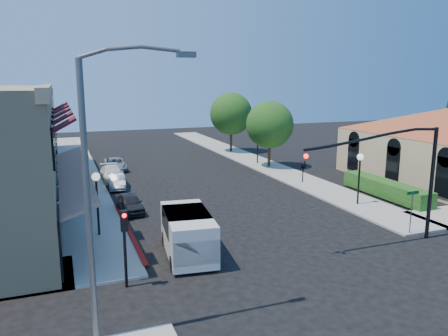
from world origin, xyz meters
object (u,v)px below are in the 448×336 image
object	(u,v)px
parked_car_c	(112,174)
parked_car_a	(130,203)
lamppost_left_far	(82,150)
white_van	(188,231)
street_name_sign	(412,205)
cobra_streetlight	(99,183)
street_tree_b	(231,114)
street_tree_a	(270,125)
secondary_signal	(125,234)
parked_car_b	(116,181)
lamppost_left_near	(97,188)
signal_mast_arm	(401,167)
parked_car_d	(115,164)
lamppost_right_far	(258,137)
lamppost_right_near	(360,166)

from	to	relation	value
parked_car_c	parked_car_a	bearing A→B (deg)	-91.19
lamppost_left_far	white_van	bearing A→B (deg)	-78.25
white_van	street_name_sign	bearing A→B (deg)	-7.29
cobra_streetlight	street_name_sign	size ratio (longest dim) A/B	3.72
street_tree_b	cobra_streetlight	size ratio (longest dim) A/B	0.75
lamppost_left_far	street_name_sign	bearing A→B (deg)	-51.06
street_tree_b	white_van	xyz separation A→B (m)	(-13.50, -28.24, -3.31)
parked_car_a	street_tree_a	bearing A→B (deg)	31.28
cobra_streetlight	parked_car_c	size ratio (longest dim) A/B	2.20
secondary_signal	white_van	bearing A→B (deg)	35.54
street_name_sign	parked_car_c	xyz separation A→B (m)	(-13.70, 19.40, -1.08)
parked_car_a	parked_car_b	size ratio (longest dim) A/B	0.99
cobra_streetlight	lamppost_left_near	bearing A→B (deg)	86.29
lamppost_left_near	white_van	xyz separation A→B (m)	(3.80, -4.24, -1.51)
street_tree_b	signal_mast_arm	xyz separation A→B (m)	(-2.94, -30.50, -0.46)
street_tree_b	parked_car_d	bearing A→B (deg)	-157.10
secondary_signal	street_name_sign	bearing A→B (deg)	2.93
white_van	secondary_signal	bearing A→B (deg)	-144.46
cobra_streetlight	lamppost_right_far	size ratio (longest dim) A/B	2.61
lamppost_left_near	parked_car_c	bearing A→B (deg)	80.40
signal_mast_arm	parked_car_b	distance (m)	21.36
signal_mast_arm	white_van	size ratio (longest dim) A/B	1.60
signal_mast_arm	parked_car_b	size ratio (longest dim) A/B	2.28
street_name_sign	parked_car_b	distance (m)	21.53
parked_car_a	cobra_streetlight	bearing A→B (deg)	-104.30
parked_car_a	secondary_signal	bearing A→B (deg)	-102.05
secondary_signal	signal_mast_arm	bearing A→B (deg)	0.37
parked_car_d	lamppost_left_near	bearing A→B (deg)	-99.00
street_tree_a	parked_car_d	world-z (taller)	street_tree_a
cobra_streetlight	parked_car_a	bearing A→B (deg)	78.11
cobra_streetlight	street_tree_a	bearing A→B (deg)	53.21
cobra_streetlight	lamppost_right_far	distance (m)	31.53
lamppost_right_far	parked_car_b	world-z (taller)	lamppost_right_far
street_tree_b	street_name_sign	bearing A→B (deg)	-92.50
lamppost_left_far	lamppost_right_far	bearing A→B (deg)	6.71
lamppost_right_near	parked_car_d	world-z (taller)	lamppost_right_near
lamppost_right_far	parked_car_d	bearing A→B (deg)	171.81
lamppost_right_near	street_tree_a	bearing A→B (deg)	88.77
parked_car_b	lamppost_right_far	bearing A→B (deg)	22.84
lamppost_left_near	parked_car_c	world-z (taller)	lamppost_left_near
cobra_streetlight	parked_car_c	distance (m)	24.23
street_tree_a	parked_car_d	xyz separation A→B (m)	(-14.20, 4.00, -3.62)
lamppost_right_near	lamppost_left_far	bearing A→B (deg)	140.53
street_tree_a	parked_car_a	size ratio (longest dim) A/B	1.86
signal_mast_arm	street_name_sign	xyz separation A→B (m)	(1.64, 0.70, -2.39)
lamppost_left_near	parked_car_a	xyz separation A→B (m)	(2.30, 4.00, -2.14)
lamppost_right_far	parked_car_d	world-z (taller)	lamppost_right_far
parked_car_c	white_van	bearing A→B (deg)	-86.40
street_tree_a	street_tree_b	distance (m)	10.01
signal_mast_arm	lamppost_right_near	bearing A→B (deg)	67.88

